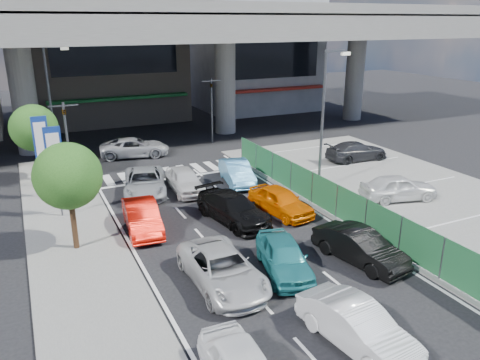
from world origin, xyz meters
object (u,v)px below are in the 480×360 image
traffic_light_right (211,94)px  sedan_white_front_mid (185,180)px  parked_sedan_dgrey (357,151)px  kei_truck_front_right (237,172)px  parked_sedan_white (398,187)px  street_lamp_right (326,109)px  hatch_black_mid_right (360,247)px  tree_near (68,176)px  traffic_light_left (66,125)px  tree_far (34,128)px  taxi_teal_mid (284,256)px  traffic_cone (330,194)px  sedan_black_mid (233,208)px  street_lamp_left (52,95)px  hatch_white_back_mid (357,326)px  signboard_near (55,160)px  crossing_wagon_silver (135,147)px  signboard_far (42,146)px  sedan_white_mid_left (222,269)px  taxi_orange_right (281,201)px  wagon_silver_front_left (145,182)px  taxi_orange_left (142,217)px

traffic_light_right → sedan_white_front_mid: 12.03m
parked_sedan_dgrey → sedan_white_front_mid: bearing=95.9°
kei_truck_front_right → parked_sedan_white: size_ratio=1.00×
street_lamp_right → kei_truck_front_right: 6.55m
hatch_black_mid_right → parked_sedan_dgrey: parked_sedan_dgrey is taller
tree_near → kei_truck_front_right: size_ratio=1.15×
traffic_light_left → tree_far: size_ratio=1.08×
tree_far → taxi_teal_mid: bearing=-63.5°
traffic_light_left → traffic_cone: 15.29m
taxi_teal_mid → sedan_black_mid: size_ratio=0.85×
street_lamp_left → sedan_white_front_mid: 11.59m
sedan_white_front_mid → kei_truck_front_right: (3.38, 0.09, 0.00)m
traffic_light_right → hatch_white_back_mid: 26.12m
traffic_light_left → hatch_white_back_mid: bearing=-71.5°
tree_far → parked_sedan_white: (17.66, -11.95, -2.61)m
traffic_light_right → street_lamp_right: 13.13m
parked_sedan_white → signboard_near: bearing=86.6°
tree_near → parked_sedan_white: bearing=-4.9°
sedan_black_mid → street_lamp_right: bearing=7.2°
street_lamp_right → signboard_near: street_lamp_right is taller
parked_sedan_white → crossing_wagon_silver: bearing=50.4°
traffic_light_left → hatch_black_mid_right: 17.39m
traffic_light_left → parked_sedan_dgrey: size_ratio=1.14×
traffic_light_left → signboard_far: size_ratio=1.11×
sedan_white_front_mid → traffic_light_right: bearing=62.6°
traffic_light_left → street_lamp_left: (-0.13, 6.00, 0.83)m
traffic_light_left → kei_truck_front_right: (9.27, -2.93, -3.25)m
street_lamp_right → hatch_black_mid_right: street_lamp_right is taller
taxi_teal_mid → hatch_black_mid_right: 3.29m
sedan_white_mid_left → traffic_cone: bearing=31.5°
street_lamp_left → kei_truck_front_right: 13.59m
sedan_white_mid_left → parked_sedan_dgrey: size_ratio=1.07×
sedan_black_mid → signboard_far: bearing=128.2°
sedan_white_mid_left → taxi_orange_right: taxi_orange_right is taller
tree_far → wagon_silver_front_left: tree_far is taller
street_lamp_left → taxi_orange_left: size_ratio=1.91×
hatch_white_back_mid → taxi_orange_right: size_ratio=1.03×
sedan_black_mid → wagon_silver_front_left: same height
sedan_white_front_mid → traffic_light_left: bearing=155.5°
crossing_wagon_silver → tree_near: bearing=169.0°
kei_truck_front_right → crossing_wagon_silver: bearing=127.0°
traffic_light_right → wagon_silver_front_left: 12.73m
signboard_far → hatch_white_back_mid: bearing=-66.5°
sedan_black_mid → parked_sedan_white: bearing=-18.3°
street_lamp_right → tree_far: (-14.97, 8.50, -1.38)m
kei_truck_front_right → sedan_white_mid_left: bearing=-107.0°
parked_sedan_white → traffic_cone: size_ratio=5.44×
tree_far → hatch_black_mid_right: 20.23m
taxi_teal_mid → parked_sedan_dgrey: bearing=56.3°
taxi_orange_right → taxi_orange_left: bearing=162.5°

